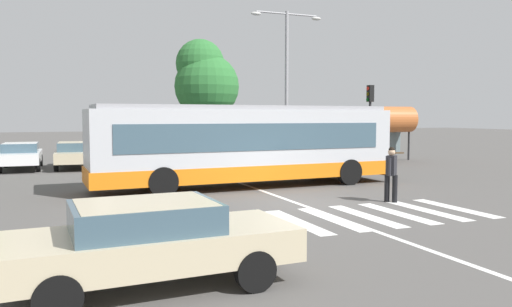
% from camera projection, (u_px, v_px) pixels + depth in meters
% --- Properties ---
extents(ground_plane, '(160.00, 160.00, 0.00)m').
position_uv_depth(ground_plane, '(302.00, 204.00, 15.25)').
color(ground_plane, '#514F4C').
extents(city_transit_bus, '(11.74, 2.90, 3.06)m').
position_uv_depth(city_transit_bus, '(246.00, 145.00, 18.91)').
color(city_transit_bus, black).
rests_on(city_transit_bus, ground_plane).
extents(pedestrian_crossing_street, '(0.47, 0.46, 1.72)m').
position_uv_depth(pedestrian_crossing_street, '(391.00, 171.00, 15.48)').
color(pedestrian_crossing_street, black).
rests_on(pedestrian_crossing_street, ground_plane).
extents(foreground_sedan, '(4.57, 2.00, 1.35)m').
position_uv_depth(foreground_sedan, '(149.00, 239.00, 7.74)').
color(foreground_sedan, black).
rests_on(foreground_sedan, ground_plane).
extents(parked_car_white, '(1.93, 4.53, 1.35)m').
position_uv_depth(parked_car_white, '(21.00, 154.00, 24.99)').
color(parked_car_white, black).
rests_on(parked_car_white, ground_plane).
extents(parked_car_champagne, '(2.05, 4.59, 1.35)m').
position_uv_depth(parked_car_champagne, '(75.00, 153.00, 25.75)').
color(parked_car_champagne, black).
rests_on(parked_car_champagne, ground_plane).
extents(parked_car_charcoal, '(1.93, 4.53, 1.35)m').
position_uv_depth(parked_car_charcoal, '(129.00, 151.00, 27.09)').
color(parked_car_charcoal, black).
rests_on(parked_car_charcoal, ground_plane).
extents(parked_car_blue, '(2.04, 4.58, 1.35)m').
position_uv_depth(parked_car_blue, '(181.00, 151.00, 27.84)').
color(parked_car_blue, black).
rests_on(parked_car_blue, ground_plane).
extents(parked_car_silver, '(1.92, 4.52, 1.35)m').
position_uv_depth(parked_car_silver, '(221.00, 149.00, 29.17)').
color(parked_car_silver, black).
rests_on(parked_car_silver, ground_plane).
extents(parked_car_teal, '(1.96, 4.54, 1.35)m').
position_uv_depth(parked_car_teal, '(266.00, 148.00, 30.21)').
color(parked_car_teal, black).
rests_on(parked_car_teal, ground_plane).
extents(traffic_light_far_corner, '(0.33, 0.32, 4.35)m').
position_uv_depth(traffic_light_far_corner, '(370.00, 111.00, 27.17)').
color(traffic_light_far_corner, '#28282B').
rests_on(traffic_light_far_corner, ground_plane).
extents(bus_stop_shelter, '(4.92, 1.54, 3.25)m').
position_uv_depth(bus_stop_shelter, '(376.00, 120.00, 29.66)').
color(bus_stop_shelter, '#28282B').
rests_on(bus_stop_shelter, ground_plane).
extents(twin_arm_street_lamp, '(4.35, 0.32, 8.59)m').
position_uv_depth(twin_arm_street_lamp, '(287.00, 70.00, 28.47)').
color(twin_arm_street_lamp, '#939399').
rests_on(twin_arm_street_lamp, ground_plane).
extents(background_tree_right, '(4.46, 4.46, 7.98)m').
position_uv_depth(background_tree_right, '(205.00, 80.00, 34.62)').
color(background_tree_right, brown).
rests_on(background_tree_right, ground_plane).
extents(crosswalk_painted_stripes, '(7.60, 3.18, 0.01)m').
position_uv_depth(crosswalk_painted_stripes, '(349.00, 217.00, 13.20)').
color(crosswalk_painted_stripes, silver).
rests_on(crosswalk_painted_stripes, ground_plane).
extents(lane_center_line, '(0.16, 24.00, 0.01)m').
position_uv_depth(lane_center_line, '(273.00, 194.00, 17.05)').
color(lane_center_line, silver).
rests_on(lane_center_line, ground_plane).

